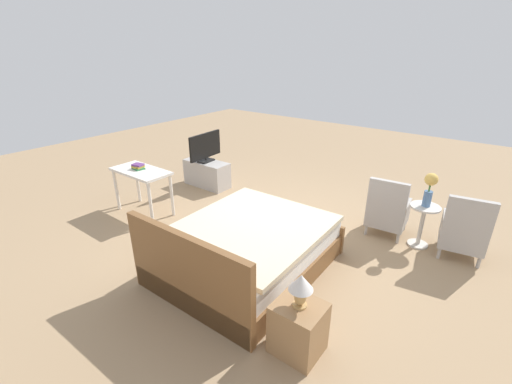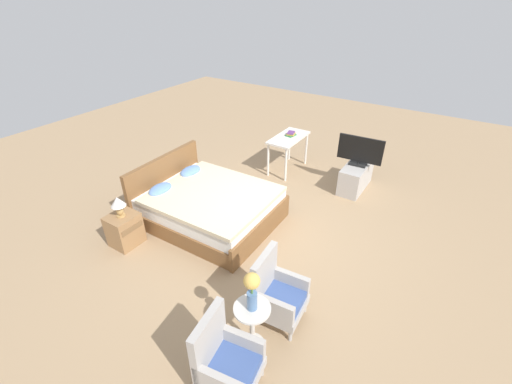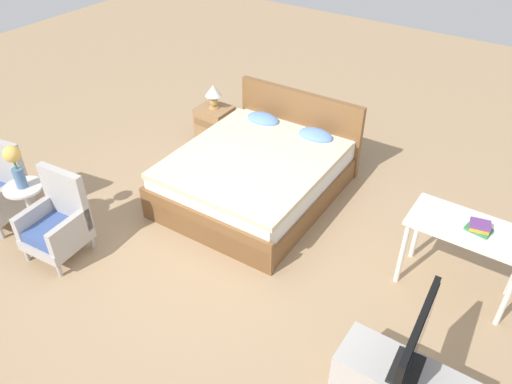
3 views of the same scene
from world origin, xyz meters
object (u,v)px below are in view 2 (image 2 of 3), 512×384
Objects in this scene: vanity_desk at (288,142)px; book_stack at (291,134)px; armchair_by_window_right at (277,294)px; tv_stand at (356,176)px; bed at (208,205)px; armchair_by_window_left at (225,361)px; flower_vase at (252,288)px; tv_flatscreen at (360,151)px; nightstand at (125,230)px; side_table at (252,322)px; table_lamp at (118,204)px.

book_stack reaches higher than vanity_desk.
tv_stand is (3.53, 0.23, -0.12)m from armchair_by_window_right.
bed is 2.32× the size of armchair_by_window_left.
armchair_by_window_left is at bearing -177.06° from tv_stand.
bed is 2.61m from flower_vase.
vanity_desk is (2.39, -0.23, 0.35)m from bed.
tv_flatscreen is (2.42, -1.75, 0.52)m from bed.
armchair_by_window_right is 1.76× the size of nightstand.
nightstand is at bearing 145.97° from tv_flatscreen.
vanity_desk is 0.17m from book_stack.
bed is 9.38× the size of book_stack.
armchair_by_window_right is at bearing -176.24° from tv_stand.
nightstand is at bearing 145.95° from tv_stand.
side_table is at bearing -156.70° from vanity_desk.
book_stack is (3.58, 1.73, 0.43)m from armchair_by_window_right.
flower_vase is at bearing -156.70° from vanity_desk.
nightstand is 4.38m from tv_flatscreen.
armchair_by_window_right is 1.93× the size of flower_vase.
book_stack is at bearing -14.36° from table_lamp.
nightstand is at bearing 165.57° from vanity_desk.
armchair_by_window_right is (-1.12, -1.98, 0.08)m from bed.
nightstand reaches higher than tv_stand.
armchair_by_window_left is at bearing -159.29° from book_stack.
vanity_desk reaches higher than nightstand.
tv_stand is at bearing -176.66° from tv_flatscreen.
tv_flatscreen is (3.53, 0.23, 0.44)m from armchair_by_window_right.
armchair_by_window_left is 4.84m from vanity_desk.
bed reaches higher than tv_stand.
tv_flatscreen reaches higher than nightstand.
tv_stand is at bearing 2.94° from armchair_by_window_left.
tv_flatscreen is at bearing -34.04° from table_lamp.
table_lamp is at bearing 90.00° from nightstand.
book_stack is at bearing -14.35° from nightstand.
side_table is (-0.49, 0.02, 0.01)m from armchair_by_window_right.
bed is 2.53m from book_stack.
nightstand is at bearing 149.85° from bed.
armchair_by_window_right is at bearing -2.56° from side_table.
flower_vase is at bearing -177.01° from tv_flatscreen.
bed is at bearing 50.55° from flower_vase.
tv_flatscreen is (3.60, -2.44, 0.08)m from table_lamp.
armchair_by_window_left is 1.48× the size of side_table.
bed is at bearing 43.06° from armchair_by_window_left.
bed is at bearing -30.18° from table_lamp.
tv_flatscreen is at bearing -34.03° from nightstand.
flower_vase reaches higher than armchair_by_window_left.
flower_vase is 0.46× the size of vanity_desk.
side_table is at bearing -99.07° from nightstand.
nightstand is 0.54× the size of tv_stand.
tv_flatscreen is at bearing -89.07° from vanity_desk.
armchair_by_window_left is 0.51m from side_table.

